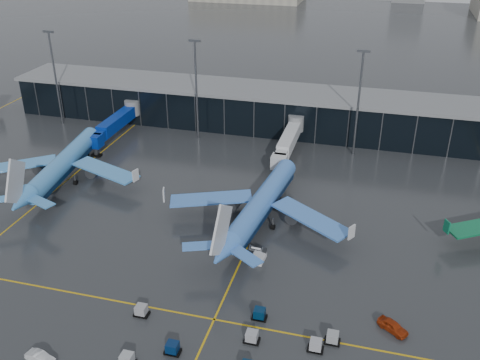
% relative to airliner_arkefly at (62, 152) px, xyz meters
% --- Properties ---
extents(ground, '(600.00, 600.00, 0.00)m').
position_rel_airliner_arkefly_xyz_m(ground, '(35.27, -19.57, -6.57)').
color(ground, '#282B2D').
rests_on(ground, ground).
extents(terminal_pier, '(142.00, 17.00, 10.70)m').
position_rel_airliner_arkefly_xyz_m(terminal_pier, '(35.27, 42.43, -1.15)').
color(terminal_pier, black).
rests_on(terminal_pier, ground).
extents(jet_bridges, '(94.00, 27.50, 7.20)m').
position_rel_airliner_arkefly_xyz_m(jet_bridges, '(0.27, 23.42, -2.02)').
color(jet_bridges, '#595B60').
rests_on(jet_bridges, ground).
extents(flood_masts, '(203.00, 0.50, 25.50)m').
position_rel_airliner_arkefly_xyz_m(flood_masts, '(40.27, 30.43, 7.24)').
color(flood_masts, '#595B60').
rests_on(flood_masts, ground).
extents(taxi_lines, '(220.00, 120.00, 0.02)m').
position_rel_airliner_arkefly_xyz_m(taxi_lines, '(45.27, -8.96, -6.56)').
color(taxi_lines, gold).
rests_on(taxi_lines, ground).
extents(airliner_arkefly, '(42.87, 47.34, 13.14)m').
position_rel_airliner_arkefly_xyz_m(airliner_arkefly, '(0.00, 0.00, 0.00)').
color(airliner_arkefly, '#4494E1').
rests_on(airliner_arkefly, ground).
extents(airliner_klm_near, '(42.18, 46.79, 13.17)m').
position_rel_airliner_arkefly_xyz_m(airliner_klm_near, '(45.76, -5.75, 0.02)').
color(airliner_klm_near, '#4380DE').
rests_on(airliner_klm_near, ground).
extents(baggage_carts, '(30.11, 14.63, 1.70)m').
position_rel_airliner_arkefly_xyz_m(baggage_carts, '(48.99, -38.62, -5.81)').
color(baggage_carts, black).
rests_on(baggage_carts, ground).
extents(mobile_airstair, '(2.42, 3.35, 3.45)m').
position_rel_airliner_arkefly_xyz_m(mobile_airstair, '(48.07, -18.55, -5.80)').
color(mobile_airstair, white).
rests_on(mobile_airstair, ground).
extents(service_van_red, '(4.84, 4.20, 1.57)m').
position_rel_airliner_arkefly_xyz_m(service_van_red, '(70.53, -30.13, -5.78)').
color(service_van_red, '#9A2C0B').
rests_on(service_van_red, ground).
extents(service_van_white, '(4.52, 2.26, 1.42)m').
position_rel_airliner_arkefly_xyz_m(service_van_white, '(25.51, -48.39, -5.86)').
color(service_van_white, silver).
rests_on(service_van_white, ground).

